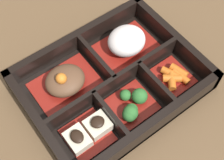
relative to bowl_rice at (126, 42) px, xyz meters
The scene contains 8 objects.
ground_plane 0.09m from the bowl_rice, 146.20° to the right, with size 3.00×3.00×0.00m, color brown.
bento_base 0.09m from the bowl_rice, 146.20° to the right, with size 0.31×0.24×0.01m.
bento_rim 0.09m from the bowl_rice, 144.32° to the right, with size 0.31×0.24×0.05m.
bowl_stew 0.14m from the bowl_rice, behind, with size 0.12×0.09×0.05m.
bowl_rice is the anchor object (origin of this frame).
bowl_tofu 0.19m from the bowl_rice, 147.54° to the right, with size 0.08×0.07×0.03m.
bowl_greens 0.13m from the bowl_rice, 123.52° to the right, with size 0.08×0.07×0.03m.
bowl_carrots 0.11m from the bowl_rice, 75.29° to the right, with size 0.07×0.07×0.02m.
Camera 1 is at (-0.17, -0.23, 0.51)m, focal length 50.00 mm.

